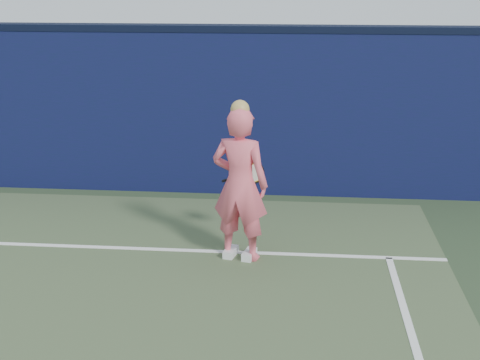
# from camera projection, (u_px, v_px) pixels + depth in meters

# --- Properties ---
(backstop_wall) EXTENTS (24.00, 0.40, 2.50)m
(backstop_wall) POSITION_uv_depth(u_px,v_px,m) (68.00, 111.00, 10.60)
(backstop_wall) COLOR #0C1534
(backstop_wall) RESTS_ON ground
(wall_cap) EXTENTS (24.00, 0.42, 0.10)m
(wall_cap) POSITION_uv_depth(u_px,v_px,m) (62.00, 27.00, 10.21)
(wall_cap) COLOR black
(wall_cap) RESTS_ON backstop_wall
(player) EXTENTS (0.77, 0.59, 1.96)m
(player) POSITION_uv_depth(u_px,v_px,m) (240.00, 184.00, 7.94)
(player) COLOR #F86074
(player) RESTS_ON ground
(racket) EXTENTS (0.55, 0.16, 0.29)m
(racket) POSITION_uv_depth(u_px,v_px,m) (251.00, 174.00, 8.39)
(racket) COLOR black
(racket) RESTS_ON ground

